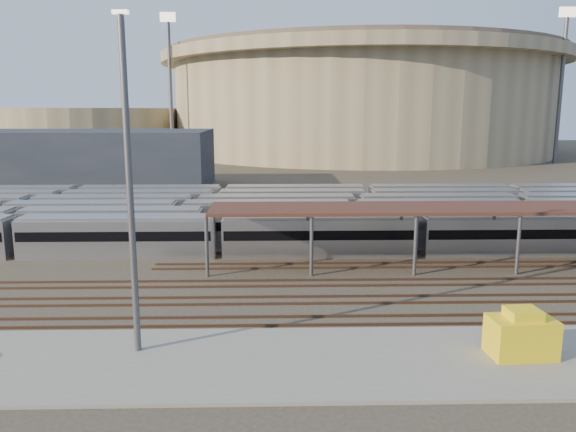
{
  "coord_description": "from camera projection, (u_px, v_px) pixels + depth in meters",
  "views": [
    {
      "loc": [
        -2.44,
        -43.35,
        13.5
      ],
      "look_at": [
        -1.1,
        12.0,
        3.01
      ],
      "focal_mm": 35.0,
      "sensor_mm": 36.0,
      "label": 1
    }
  ],
  "objects": [
    {
      "name": "floodlight_3",
      "position": [
        253.0,
        89.0,
        198.22
      ],
      "size": [
        4.0,
        1.0,
        38.4
      ],
      "color": "#505054",
      "rests_on": "ground"
    },
    {
      "name": "floodlight_0",
      "position": [
        170.0,
        82.0,
        148.63
      ],
      "size": [
        4.0,
        1.0,
        38.4
      ],
      "color": "#505054",
      "rests_on": "ground"
    },
    {
      "name": "service_building",
      "position": [
        87.0,
        160.0,
        97.41
      ],
      "size": [
        42.0,
        20.0,
        10.0
      ],
      "primitive_type": "cube",
      "color": "#1E232D",
      "rests_on": "ground"
    },
    {
      "name": "subway_trains",
      "position": [
        319.0,
        216.0,
        63.05
      ],
      "size": [
        130.53,
        23.9,
        3.6
      ],
      "color": "#A4A4A8",
      "rests_on": "ground"
    },
    {
      "name": "apron",
      "position": [
        228.0,
        362.0,
        30.28
      ],
      "size": [
        50.0,
        9.0,
        0.2
      ],
      "primitive_type": "cube",
      "color": "gray",
      "rests_on": "ground"
    },
    {
      "name": "yellow_equipment",
      "position": [
        521.0,
        337.0,
        30.69
      ],
      "size": [
        3.58,
        2.38,
        2.15
      ],
      "primitive_type": "cube",
      "rotation": [
        0.0,
        0.0,
        0.07
      ],
      "color": "yellow",
      "rests_on": "apron"
    },
    {
      "name": "inspection_shed",
      "position": [
        556.0,
        210.0,
        48.68
      ],
      "size": [
        60.3,
        6.0,
        5.3
      ],
      "color": "#505054",
      "rests_on": "ground"
    },
    {
      "name": "secondary_arena",
      "position": [
        85.0,
        132.0,
        170.11
      ],
      "size": [
        56.0,
        56.0,
        14.0
      ],
      "primitive_type": "cylinder",
      "color": "gray",
      "rests_on": "ground"
    },
    {
      "name": "yard_light_pole",
      "position": [
        130.0,
        188.0,
        29.88
      ],
      "size": [
        0.82,
        0.36,
        18.25
      ],
      "color": "#505054",
      "rests_on": "apron"
    },
    {
      "name": "empty_tracks",
      "position": [
        309.0,
        300.0,
        40.22
      ],
      "size": [
        170.0,
        9.62,
        0.18
      ],
      "color": "#4C3323",
      "rests_on": "ground"
    },
    {
      "name": "ground",
      "position": [
        305.0,
        280.0,
        45.15
      ],
      "size": [
        420.0,
        420.0,
        0.0
      ],
      "primitive_type": "plane",
      "color": "#383026",
      "rests_on": "ground"
    },
    {
      "name": "stadium",
      "position": [
        359.0,
        100.0,
        180.19
      ],
      "size": [
        124.0,
        124.0,
        32.5
      ],
      "color": "gray",
      "rests_on": "ground"
    },
    {
      "name": "floodlight_2",
      "position": [
        561.0,
        81.0,
        141.19
      ],
      "size": [
        4.0,
        1.0,
        38.4
      ],
      "color": "#505054",
      "rests_on": "ground"
    }
  ]
}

